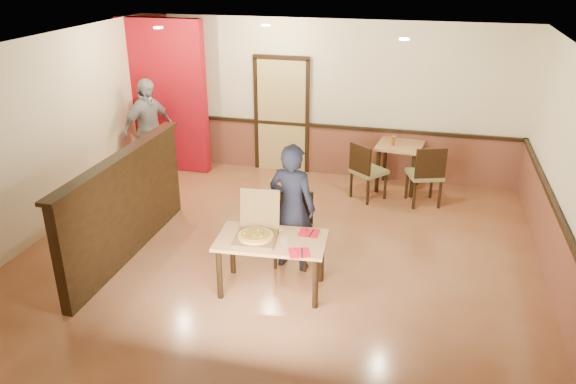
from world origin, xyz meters
name	(u,v)px	position (x,y,z in m)	size (l,w,h in m)	color
floor	(274,264)	(0.00, 0.00, 0.00)	(7.00, 7.00, 0.00)	#B87047
ceiling	(272,51)	(0.00, 0.00, 2.80)	(7.00, 7.00, 0.00)	black
wall_back	(325,99)	(0.00, 3.50, 1.40)	(7.00, 7.00, 0.00)	#FFF1C7
wall_left	(29,144)	(-3.50, 0.00, 1.40)	(7.00, 7.00, 0.00)	#FFF1C7
wainscot_back	(324,150)	(0.00, 3.47, 0.45)	(7.00, 0.04, 0.90)	brown
chair_rail_back	(324,126)	(0.00, 3.45, 0.92)	(7.00, 0.06, 0.06)	black
wainscot_right	(560,268)	(3.47, 0.00, 0.45)	(0.04, 7.00, 0.90)	brown
chair_rail_right	(566,232)	(3.45, 0.00, 0.92)	(0.06, 7.00, 0.06)	black
back_door	(282,116)	(-0.80, 3.46, 1.05)	(0.90, 0.06, 2.10)	#D9B96F
booth_partition	(126,205)	(-2.00, -0.20, 0.74)	(0.20, 3.10, 1.44)	black
red_accent_panel	(164,96)	(-2.90, 3.00, 1.40)	(1.60, 0.20, 2.78)	#A10B17
spot_a	(158,28)	(-2.30, 1.80, 2.78)	(0.14, 0.14, 0.02)	beige
spot_b	(266,25)	(-0.80, 2.50, 2.78)	(0.14, 0.14, 0.02)	beige
spot_c	(404,39)	(1.40, 1.50, 2.78)	(0.14, 0.14, 0.02)	beige
main_table	(271,247)	(0.13, -0.58, 0.59)	(1.36, 0.84, 0.70)	tan
diner_chair	(294,225)	(0.22, 0.18, 0.52)	(0.49, 0.49, 0.96)	olive
side_chair_left	(366,169)	(0.90, 2.44, 0.54)	(0.68, 0.68, 0.98)	olive
side_chair_right	(426,173)	(1.87, 2.43, 0.56)	(0.65, 0.65, 1.03)	olive
side_table	(399,154)	(1.40, 3.05, 0.63)	(0.84, 0.84, 0.81)	tan
diner	(292,207)	(0.23, 0.03, 0.85)	(0.62, 0.41, 1.70)	black
passerby	(148,130)	(-2.99, 2.44, 0.92)	(1.08, 0.45, 1.84)	#96989E
pizza_box	(256,233)	(-0.05, -0.59, 0.77)	(0.54, 0.62, 0.51)	brown
pizza	(256,236)	(-0.05, -0.64, 0.75)	(0.42, 0.42, 0.03)	gold
napkin_near	(299,253)	(0.53, -0.83, 0.70)	(0.30, 0.30, 0.01)	red
napkin_far	(309,233)	(0.53, -0.33, 0.70)	(0.25, 0.25, 0.01)	red
condiment	(393,141)	(1.28, 2.98, 0.88)	(0.06, 0.06, 0.15)	brown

